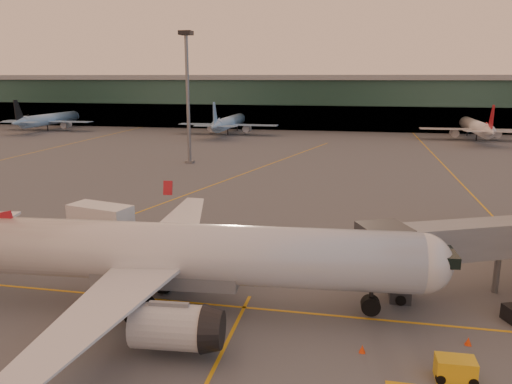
# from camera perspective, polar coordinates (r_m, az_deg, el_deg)

# --- Properties ---
(ground) EXTENTS (600.00, 600.00, 0.00)m
(ground) POSITION_cam_1_polar(r_m,az_deg,el_deg) (35.91, -11.30, -15.58)
(ground) COLOR #4C4F54
(ground) RESTS_ON ground
(taxi_markings) EXTENTS (100.12, 173.00, 0.01)m
(taxi_markings) POSITION_cam_1_polar(r_m,az_deg,el_deg) (77.99, -3.83, 0.40)
(taxi_markings) COLOR gold
(taxi_markings) RESTS_ON ground
(terminal) EXTENTS (400.00, 20.00, 17.60)m
(terminal) POSITION_cam_1_polar(r_m,az_deg,el_deg) (171.40, 7.19, 10.18)
(terminal) COLOR #19382D
(terminal) RESTS_ON ground
(mast_west_near) EXTENTS (2.40, 2.40, 25.60)m
(mast_west_near) POSITION_cam_1_polar(r_m,az_deg,el_deg) (100.43, -7.83, 11.68)
(mast_west_near) COLOR slate
(mast_west_near) RESTS_ON ground
(distant_aircraft_row) EXTENTS (290.00, 34.00, 13.00)m
(distant_aircraft_row) POSITION_cam_1_polar(r_m,az_deg,el_deg) (151.71, -1.58, 6.59)
(distant_aircraft_row) COLOR #80ABD6
(distant_aircraft_row) RESTS_ON ground
(main_airplane) EXTENTS (42.25, 38.09, 12.74)m
(main_airplane) POSITION_cam_1_polar(r_m,az_deg,el_deg) (37.93, -10.38, -7.08)
(main_airplane) COLOR silver
(main_airplane) RESTS_ON ground
(catering_truck) EXTENTS (6.71, 4.12, 4.85)m
(catering_truck) POSITION_cam_1_polar(r_m,az_deg,el_deg) (51.34, -17.22, -3.72)
(catering_truck) COLOR #B42C19
(catering_truck) RESTS_ON ground
(gpu_cart) EXTENTS (2.33, 1.41, 1.33)m
(gpu_cart) POSITION_cam_1_polar(r_m,az_deg,el_deg) (32.49, 21.83, -18.31)
(gpu_cart) COLOR gold
(gpu_cart) RESTS_ON ground
(cone_nose) EXTENTS (0.43, 0.43, 0.54)m
(cone_nose) POSITION_cam_1_polar(r_m,az_deg,el_deg) (36.56, 23.09, -15.42)
(cone_nose) COLOR #F2400C
(cone_nose) RESTS_ON ground
(cone_wing_left) EXTENTS (0.39, 0.39, 0.49)m
(cone_wing_left) POSITION_cam_1_polar(r_m,az_deg,el_deg) (53.80, -3.06, -5.18)
(cone_wing_left) COLOR #F2400C
(cone_wing_left) RESTS_ON ground
(cone_fwd) EXTENTS (0.41, 0.41, 0.52)m
(cone_fwd) POSITION_cam_1_polar(r_m,az_deg,el_deg) (33.74, 12.05, -17.13)
(cone_fwd) COLOR #F2400C
(cone_fwd) RESTS_ON ground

